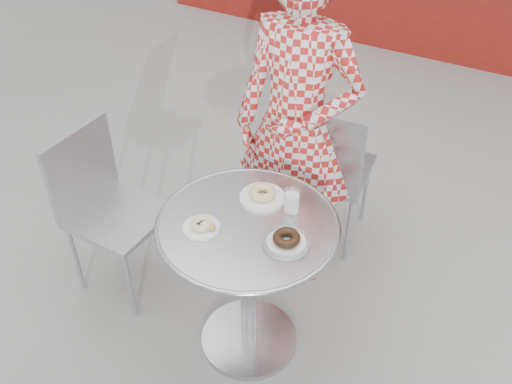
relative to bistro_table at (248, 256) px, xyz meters
The scene contains 9 objects.
ground 0.60m from the bistro_table, 104.16° to the left, with size 60.00×60.00×0.00m, color #9D9B96.
bistro_table is the anchor object (origin of this frame).
chair_far 0.98m from the bistro_table, 90.23° to the left, with size 0.48×0.49×0.93m.
chair_left 0.87m from the bistro_table, behind, with size 0.45×0.45×0.92m.
seated_person 0.69m from the bistro_table, 97.24° to the left, with size 0.65×0.43×1.79m, color #B01E1B.
plate_far 0.28m from the bistro_table, 98.14° to the left, with size 0.20×0.20×0.05m.
plate_near 0.29m from the bistro_table, 140.56° to the right, with size 0.16×0.16×0.04m.
plate_checker 0.29m from the bistro_table, ahead, with size 0.20×0.20×0.05m.
milk_cup 0.32m from the bistro_table, 51.95° to the left, with size 0.07×0.07×0.11m.
Camera 1 is at (0.91, -1.58, 2.40)m, focal length 40.00 mm.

